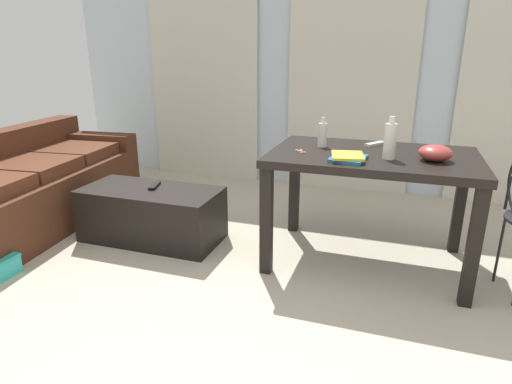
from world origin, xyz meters
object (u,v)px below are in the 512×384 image
Objects in this scene: bottle_near at (323,134)px; bowl at (435,153)px; coffee_table at (152,214)px; tv_remote_primary at (154,186)px; book_stack at (348,157)px; bottle_far at (390,141)px; tv_remote_on_table at (375,144)px; couch at (27,189)px; scissors at (302,152)px; craft_table at (372,169)px.

bowl is at bearing -13.69° from bottle_near.
bowl is (0.70, -0.17, -0.04)m from bottle_near.
coffee_table is 5.41× the size of bowl.
tv_remote_primary is at bearing 84.81° from coffee_table.
book_stack is 1.45× the size of tv_remote_primary.
bottle_far is 0.27m from bowl.
coffee_table is at bearing -179.02° from bottle_far.
tv_remote_on_table is at bearing 25.56° from bottle_near.
bottle_far is 0.40m from tv_remote_on_table.
scissors is (2.23, 0.11, 0.45)m from couch.
craft_table is at bearing -14.95° from bottle_near.
bottle_far is 1.33× the size of bowl.
book_stack is (0.21, -0.32, -0.07)m from bottle_near.
book_stack is 1.48× the size of tv_remote_on_table.
bowl is (3.02, 0.14, 0.49)m from couch.
craft_table is 0.40m from bottle_near.
craft_table is at bearing 14.49° from scissors.
book_stack is at bearing -162.51° from bowl.
bottle_near is at bearing 166.31° from bowl.
book_stack is (2.54, -0.01, 0.46)m from couch.
tv_remote_on_table is 1.62m from tv_remote_primary.
bowl is at bearing -8.45° from tv_remote_on_table.
couch is 1.13m from tv_remote_primary.
book_stack is (-0.13, -0.23, 0.12)m from craft_table.
book_stack reaches higher than scissors.
tv_remote_on_table reaches higher than tv_remote_primary.
craft_table reaches higher than couch.
bottle_near is (2.32, 0.31, 0.53)m from couch.
tv_remote_primary is at bearing 179.04° from bottle_far.
craft_table is 5.17× the size of book_stack.
coffee_table is 2.01m from bowl.
bowl reaches higher than couch.
couch is at bearing -136.12° from tv_remote_on_table.
craft_table is 0.29m from book_stack.
book_stack is 0.50m from tv_remote_on_table.
tv_remote_primary is at bearing 178.94° from scissors.
tv_remote_on_table is at bearing 40.46° from scissors.
bottle_far reaches higher than tv_remote_on_table.
couch is 2.06× the size of coffee_table.
tv_remote_on_table reaches higher than craft_table.
bottle_far reaches higher than bottle_near.
bottle_far reaches higher than scissors.
bowl is at bearing -14.63° from tv_remote_primary.
bowl is at bearing 2.46° from scissors.
scissors reaches higher than couch.
bottle_near is 0.24m from scissors.
craft_table is 7.67× the size of tv_remote_on_table.
couch is 2.74m from tv_remote_on_table.
bowl is 0.77× the size of book_stack.
bottle_far is at bearing -51.12° from craft_table.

